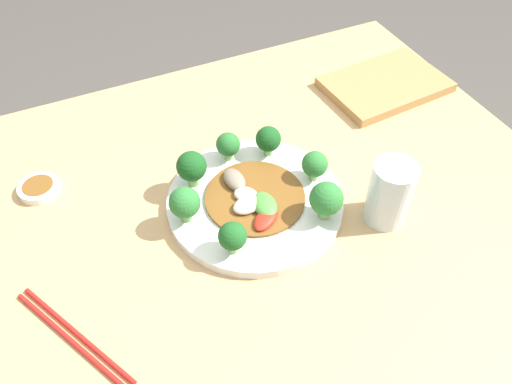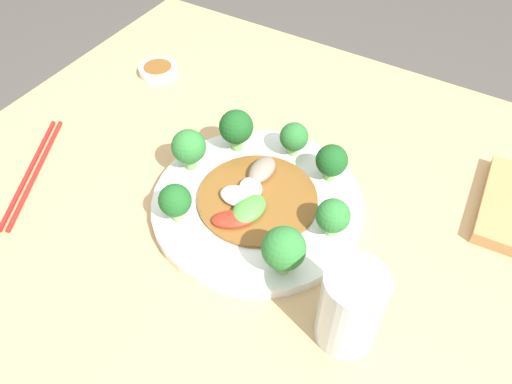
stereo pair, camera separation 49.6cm
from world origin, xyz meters
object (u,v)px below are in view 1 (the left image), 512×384
Objects in this scene: broccoli_east at (185,203)px; broccoli_west at (316,166)px; broccoli_northeast at (233,237)px; cutting_board at (385,85)px; sauce_dish at (39,188)px; drinking_glass at (389,193)px; chopsticks at (74,337)px; broccoli_northwest at (326,199)px; broccoli_southwest at (268,139)px; plate at (256,203)px; broccoli_south at (228,145)px; stirfry_center at (254,199)px; broccoli_southeast at (192,167)px.

broccoli_west is at bearing 177.71° from broccoli_east.
broccoli_northeast is 0.55m from cutting_board.
drinking_glass is at bearing 149.50° from sauce_dish.
broccoli_northeast is 0.28× the size of chopsticks.
chopsticks is at bearing 89.90° from sauce_dish.
broccoli_northwest is 0.27× the size of cutting_board.
broccoli_northeast reaches higher than sauce_dish.
broccoli_east is 0.21m from broccoli_southwest.
sauce_dish is at bearing -30.49° from plate.
drinking_glass reaches higher than broccoli_southwest.
cutting_board is (-0.40, -0.08, -0.04)m from broccoli_south.
broccoli_west reaches higher than cutting_board.
broccoli_southwest is (-0.19, -0.08, -0.00)m from broccoli_east.
broccoli_west is at bearing -165.75° from chopsticks.
drinking_glass is at bearing 158.57° from broccoli_east.
broccoli_northwest is at bearing -16.94° from drinking_glass.
cutting_board is at bearing -125.27° from drinking_glass.
broccoli_northeast is 0.26m from chopsticks.
broccoli_southwest is at bearing 16.34° from cutting_board.
broccoli_east is 0.25× the size of cutting_board.
plate is 2.60× the size of drinking_glass.
broccoli_northwest reaches higher than broccoli_east.
stirfry_center is (0.09, -0.08, -0.03)m from broccoli_northwest.
broccoli_northwest reaches higher than broccoli_northeast.
broccoli_northeast is at bearing 0.42° from broccoli_northwest.
broccoli_south is at bearing -44.56° from broccoli_west.
broccoli_east is at bearing -2.29° from broccoli_west.
drinking_glass is at bearing 119.77° from broccoli_southwest.
drinking_glass is 0.54× the size of chopsticks.
broccoli_southwest reaches higher than broccoli_west.
broccoli_southeast is at bearing -142.37° from chopsticks.
broccoli_northwest is 0.21m from broccoli_south.
cutting_board is (-0.73, 0.00, 0.00)m from sauce_dish.
stirfry_center is at bearing 148.84° from sauce_dish.
broccoli_south is 0.26× the size of chopsticks.
broccoli_west is 0.82× the size of sauce_dish.
cutting_board reaches higher than plate.
broccoli_south is (0.09, -0.19, -0.01)m from broccoli_northwest.
broccoli_southwest is at bearing -129.60° from broccoli_northeast.
sauce_dish is at bearing -24.77° from broccoli_southeast.
broccoli_south is 0.79× the size of sauce_dish.
broccoli_southeast is 0.97× the size of broccoli_northwest.
broccoli_northwest is at bearing 156.48° from broccoli_east.
plate is 0.13m from broccoli_east.
broccoli_east reaches higher than broccoli_southwest.
chopsticks is (0.33, 0.11, -0.02)m from stirfry_center.
chopsticks is at bearing 14.25° from broccoli_west.
cutting_board is at bearing -146.29° from broccoli_west.
sauce_dish is at bearing -31.16° from stirfry_center.
broccoli_southwest is 0.41m from sauce_dish.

